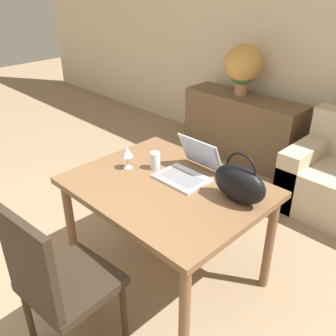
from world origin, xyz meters
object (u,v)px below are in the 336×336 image
at_px(chair, 56,280).
at_px(flower_vase, 243,66).
at_px(wine_glass, 127,152).
at_px(laptop, 191,166).
at_px(drinking_glass, 155,161).
at_px(handbag, 239,183).

distance_m(chair, flower_vase, 2.93).
height_order(chair, wine_glass, chair).
distance_m(wine_glass, flower_vase, 2.05).
relative_size(chair, flower_vase, 1.83).
relative_size(chair, wine_glass, 6.08).
xyz_separation_m(chair, laptop, (-0.00, 1.01, 0.27)).
height_order(drinking_glass, wine_glass, wine_glass).
relative_size(laptop, flower_vase, 0.66).
bearing_deg(drinking_glass, laptop, 23.93).
bearing_deg(chair, flower_vase, 102.68).
bearing_deg(laptop, chair, -89.80).
height_order(handbag, flower_vase, flower_vase).
bearing_deg(drinking_glass, chair, -75.94).
relative_size(chair, drinking_glass, 8.35).
relative_size(chair, handbag, 2.92).
bearing_deg(laptop, flower_vase, 115.73).
height_order(drinking_glass, flower_vase, flower_vase).
bearing_deg(drinking_glass, handbag, 6.15).
height_order(chair, drinking_glass, chair).
bearing_deg(chair, wine_glass, 110.30).
height_order(wine_glass, handbag, handbag).
distance_m(laptop, drinking_glass, 0.24).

